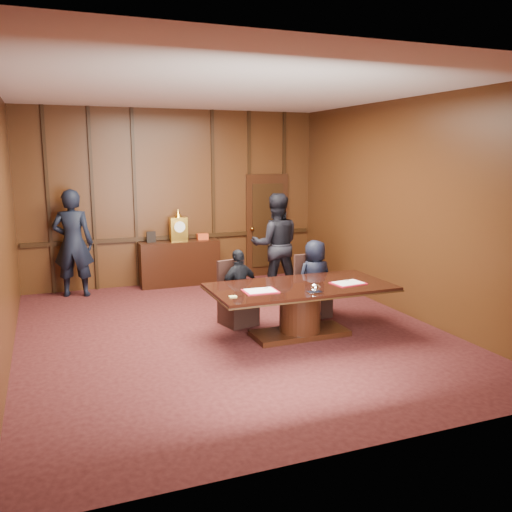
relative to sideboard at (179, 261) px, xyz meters
The scene contains 13 objects.
room 3.36m from the sideboard, 88.80° to the right, with size 7.00×7.04×3.50m.
sideboard is the anchor object (origin of this frame).
conference_table 3.86m from the sideboard, 76.79° to the right, with size 2.62×1.32×0.76m.
folder_left 3.90m from the sideboard, 86.89° to the right, with size 0.47×0.35×0.02m.
folder_right 4.24m from the sideboard, 68.11° to the right, with size 0.50×0.38×0.02m.
inkstand 4.31m from the sideboard, 78.16° to the right, with size 0.20×0.14×0.12m.
notepad 4.04m from the sideboard, 93.37° to the right, with size 0.10×0.07×0.01m, color #D6CC68.
chair_left 2.90m from the sideboard, 85.52° to the right, with size 0.58×0.58×0.99m.
chair_right 3.27m from the sideboard, 62.02° to the right, with size 0.50×0.50×0.99m.
signatory_left 2.97m from the sideboard, 85.51° to the right, with size 0.70×0.29×1.19m, color black.
signatory_right 3.34m from the sideboard, 62.63° to the right, with size 0.62×0.40×1.26m, color black.
witness_left 2.10m from the sideboard, behind, with size 0.73×0.48×2.00m, color black.
witness_right 2.13m from the sideboard, 43.77° to the right, with size 0.93×0.72×1.91m, color black.
Camera 1 is at (-2.47, -7.32, 2.61)m, focal length 38.00 mm.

